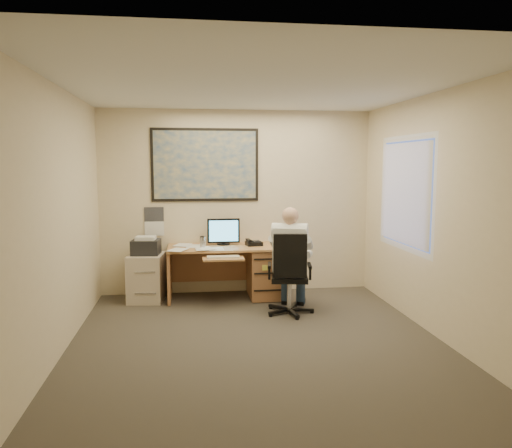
{
  "coord_description": "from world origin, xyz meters",
  "views": [
    {
      "loc": [
        -0.71,
        -5.11,
        1.91
      ],
      "look_at": [
        0.16,
        1.3,
        1.13
      ],
      "focal_mm": 35.0,
      "sensor_mm": 36.0,
      "label": 1
    }
  ],
  "objects": [
    {
      "name": "wall_calendar",
      "position": [
        -1.21,
        2.24,
        1.08
      ],
      "size": [
        0.28,
        0.01,
        0.42
      ],
      "primitive_type": "cube",
      "color": "white",
      "rests_on": "room_shell"
    },
    {
      "name": "room_shell",
      "position": [
        0.0,
        0.0,
        1.35
      ],
      "size": [
        4.0,
        4.5,
        2.7
      ],
      "color": "#3E3830",
      "rests_on": "ground"
    },
    {
      "name": "desk",
      "position": [
        0.12,
        1.9,
        0.44
      ],
      "size": [
        1.6,
        0.97,
        1.12
      ],
      "color": "tan",
      "rests_on": "ground"
    },
    {
      "name": "window_blinds",
      "position": [
        1.97,
        0.8,
        1.55
      ],
      "size": [
        0.06,
        1.4,
        1.3
      ],
      "primitive_type": null,
      "color": "beige",
      "rests_on": "room_shell"
    },
    {
      "name": "world_map",
      "position": [
        -0.46,
        2.23,
        1.9
      ],
      "size": [
        1.56,
        0.03,
        1.06
      ],
      "primitive_type": "cube",
      "color": "#1E4C93",
      "rests_on": "room_shell"
    },
    {
      "name": "person",
      "position": [
        0.56,
        1.07,
        0.68
      ],
      "size": [
        0.81,
        0.97,
        1.37
      ],
      "primitive_type": null,
      "rotation": [
        0.0,
        0.0,
        -0.33
      ],
      "color": "white",
      "rests_on": "office_chair"
    },
    {
      "name": "filing_cabinet",
      "position": [
        -1.31,
        1.9,
        0.39
      ],
      "size": [
        0.53,
        0.62,
        0.91
      ],
      "rotation": [
        0.0,
        0.0,
        -0.12
      ],
      "color": "beige",
      "rests_on": "ground"
    },
    {
      "name": "office_chair",
      "position": [
        0.57,
        0.99,
        0.31
      ],
      "size": [
        0.73,
        0.73,
        1.06
      ],
      "rotation": [
        0.0,
        0.0,
        -0.17
      ],
      "color": "black",
      "rests_on": "ground"
    }
  ]
}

